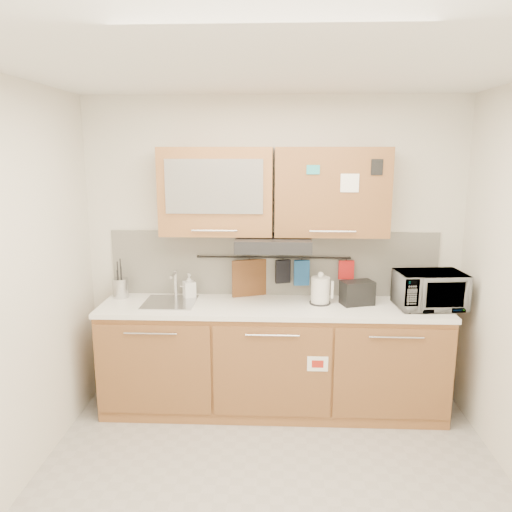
{
  "coord_description": "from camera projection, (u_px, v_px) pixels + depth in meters",
  "views": [
    {
      "loc": [
        0.03,
        -2.71,
        2.15
      ],
      "look_at": [
        -0.13,
        1.05,
        1.36
      ],
      "focal_mm": 35.0,
      "sensor_mm": 36.0,
      "label": 1
    }
  ],
  "objects": [
    {
      "name": "toaster",
      "position": [
        357.0,
        293.0,
        4.06
      ],
      "size": [
        0.29,
        0.22,
        0.19
      ],
      "rotation": [
        0.0,
        0.0,
        0.29
      ],
      "color": "black",
      "rests_on": "countertop"
    },
    {
      "name": "range_hood",
      "position": [
        273.0,
        243.0,
        4.02
      ],
      "size": [
        0.6,
        0.46,
        0.1
      ],
      "primitive_type": "cube",
      "color": "black",
      "rests_on": "upper_cabinets"
    },
    {
      "name": "cutting_board",
      "position": [
        249.0,
        281.0,
        4.29
      ],
      "size": [
        0.29,
        0.13,
        0.37
      ],
      "primitive_type": "cube",
      "rotation": [
        0.0,
        0.0,
        0.36
      ],
      "color": "brown",
      "rests_on": "utensil_rail"
    },
    {
      "name": "ceiling",
      "position": [
        273.0,
        61.0,
        2.56
      ],
      "size": [
        3.2,
        3.2,
        0.0
      ],
      "primitive_type": "plane",
      "rotation": [
        3.14,
        0.0,
        0.0
      ],
      "color": "white",
      "rests_on": "wall_back"
    },
    {
      "name": "floor",
      "position": [
        270.0,
        504.0,
        3.09
      ],
      "size": [
        3.2,
        3.2,
        0.0
      ],
      "primitive_type": "plane",
      "color": "#9E9993",
      "rests_on": "ground"
    },
    {
      "name": "backsplash",
      "position": [
        273.0,
        263.0,
        4.3
      ],
      "size": [
        2.8,
        0.02,
        0.56
      ],
      "primitive_type": "cube",
      "color": "silver",
      "rests_on": "countertop"
    },
    {
      "name": "wall_back",
      "position": [
        273.0,
        252.0,
        4.29
      ],
      "size": [
        3.2,
        0.0,
        3.2
      ],
      "primitive_type": "plane",
      "rotation": [
        1.57,
        0.0,
        0.0
      ],
      "color": "silver",
      "rests_on": "ground"
    },
    {
      "name": "sink",
      "position": [
        170.0,
        302.0,
        4.12
      ],
      "size": [
        0.42,
        0.4,
        0.26
      ],
      "color": "silver",
      "rests_on": "countertop"
    },
    {
      "name": "soap_bottle",
      "position": [
        189.0,
        286.0,
        4.24
      ],
      "size": [
        0.13,
        0.13,
        0.21
      ],
      "primitive_type": "imported",
      "rotation": [
        0.0,
        0.0,
        0.45
      ],
      "color": "#999999",
      "rests_on": "countertop"
    },
    {
      "name": "pot_holder",
      "position": [
        346.0,
        270.0,
        4.23
      ],
      "size": [
        0.13,
        0.03,
        0.16
      ],
      "primitive_type": "cube",
      "rotation": [
        0.0,
        0.0,
        0.08
      ],
      "color": "red",
      "rests_on": "utensil_rail"
    },
    {
      "name": "microwave",
      "position": [
        430.0,
        290.0,
        3.97
      ],
      "size": [
        0.55,
        0.41,
        0.29
      ],
      "primitive_type": "imported",
      "rotation": [
        0.0,
        0.0,
        0.11
      ],
      "color": "#999999",
      "rests_on": "countertop"
    },
    {
      "name": "utensil_crock",
      "position": [
        121.0,
        288.0,
        4.25
      ],
      "size": [
        0.14,
        0.14,
        0.33
      ],
      "rotation": [
        0.0,
        0.0,
        -0.07
      ],
      "color": "#BABABF",
      "rests_on": "countertop"
    },
    {
      "name": "dark_pouch",
      "position": [
        283.0,
        271.0,
        4.26
      ],
      "size": [
        0.13,
        0.07,
        0.2
      ],
      "primitive_type": "cube",
      "rotation": [
        0.0,
        0.0,
        0.3
      ],
      "color": "black",
      "rests_on": "utensil_rail"
    },
    {
      "name": "oven_mitt",
      "position": [
        302.0,
        273.0,
        4.25
      ],
      "size": [
        0.13,
        0.05,
        0.22
      ],
      "primitive_type": "cube",
      "rotation": [
        0.0,
        0.0,
        0.12
      ],
      "color": "#1E508C",
      "rests_on": "utensil_rail"
    },
    {
      "name": "countertop",
      "position": [
        273.0,
        307.0,
        4.07
      ],
      "size": [
        2.82,
        0.62,
        0.04
      ],
      "primitive_type": "cube",
      "color": "white",
      "rests_on": "base_cabinet"
    },
    {
      "name": "upper_cabinets",
      "position": [
        273.0,
        191.0,
        4.01
      ],
      "size": [
        1.82,
        0.37,
        0.7
      ],
      "color": "#9B6537",
      "rests_on": "wall_back"
    },
    {
      "name": "kettle",
      "position": [
        320.0,
        291.0,
        4.08
      ],
      "size": [
        0.19,
        0.17,
        0.27
      ],
      "rotation": [
        0.0,
        0.0,
        -0.05
      ],
      "color": "silver",
      "rests_on": "countertop"
    },
    {
      "name": "utensil_rail",
      "position": [
        273.0,
        257.0,
        4.25
      ],
      "size": [
        1.3,
        0.02,
        0.02
      ],
      "primitive_type": "cylinder",
      "rotation": [
        0.0,
        1.57,
        0.0
      ],
      "color": "black",
      "rests_on": "backsplash"
    },
    {
      "name": "base_cabinet",
      "position": [
        272.0,
        363.0,
        4.18
      ],
      "size": [
        2.8,
        0.64,
        0.88
      ],
      "color": "#9B6537",
      "rests_on": "floor"
    }
  ]
}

